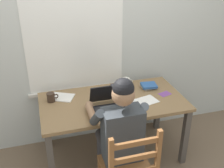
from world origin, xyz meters
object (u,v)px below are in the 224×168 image
object	(u,v)px
desk	(113,107)
seated_person	(119,130)
laptop	(109,104)
book_stack_main	(149,86)
landscape_photo_print	(165,94)
coffee_mug_dark	(51,97)
computer_mouse	(138,106)
coffee_mug_white	(126,82)

from	to	relation	value
desk	seated_person	distance (m)	0.47
laptop	book_stack_main	world-z (taller)	laptop
seated_person	landscape_photo_print	xyz separation A→B (m)	(0.67, 0.44, 0.03)
coffee_mug_dark	landscape_photo_print	size ratio (longest dim) A/B	0.92
desk	seated_person	bearing A→B (deg)	-100.05
seated_person	coffee_mug_dark	world-z (taller)	seated_person
desk	computer_mouse	bearing A→B (deg)	-46.57
seated_person	coffee_mug_white	world-z (taller)	seated_person
laptop	book_stack_main	xyz separation A→B (m)	(0.55, 0.29, -0.03)
book_stack_main	desk	bearing A→B (deg)	-161.26
seated_person	book_stack_main	bearing A→B (deg)	48.47
seated_person	landscape_photo_print	world-z (taller)	seated_person
laptop	computer_mouse	distance (m)	0.29
computer_mouse	landscape_photo_print	world-z (taller)	computer_mouse
seated_person	landscape_photo_print	distance (m)	0.80
computer_mouse	landscape_photo_print	size ratio (longest dim) A/B	0.77
coffee_mug_white	computer_mouse	bearing A→B (deg)	-95.05
coffee_mug_dark	seated_person	bearing A→B (deg)	-49.53
seated_person	coffee_mug_white	size ratio (longest dim) A/B	10.04
coffee_mug_dark	book_stack_main	distance (m)	1.09
laptop	coffee_mug_dark	xyz separation A→B (m)	(-0.53, 0.29, -0.00)
laptop	coffee_mug_dark	size ratio (longest dim) A/B	2.76
desk	coffee_mug_dark	bearing A→B (deg)	165.26
coffee_mug_white	seated_person	bearing A→B (deg)	-113.46
desk	seated_person	world-z (taller)	seated_person
computer_mouse	coffee_mug_white	bearing A→B (deg)	84.95
seated_person	landscape_photo_print	size ratio (longest dim) A/B	9.54
book_stack_main	computer_mouse	bearing A→B (deg)	-126.80
coffee_mug_dark	landscape_photo_print	distance (m)	1.22
desk	coffee_mug_white	size ratio (longest dim) A/B	12.15
computer_mouse	book_stack_main	distance (m)	0.46
desk	computer_mouse	size ratio (longest dim) A/B	15.00
seated_person	book_stack_main	world-z (taller)	seated_person
laptop	coffee_mug_white	world-z (taller)	laptop
seated_person	book_stack_main	size ratio (longest dim) A/B	6.79
desk	laptop	world-z (taller)	laptop
laptop	coffee_mug_white	distance (m)	0.52
desk	seated_person	xyz separation A→B (m)	(-0.08, -0.46, 0.05)
desk	book_stack_main	world-z (taller)	book_stack_main
seated_person	coffee_mug_white	distance (m)	0.81
seated_person	landscape_photo_print	bearing A→B (deg)	33.47
seated_person	laptop	size ratio (longest dim) A/B	3.76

